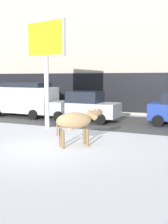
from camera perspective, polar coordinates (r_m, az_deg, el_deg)
ground_plane at (r=10.22m, az=-9.32°, el=-8.04°), size 120.00×120.00×0.00m
road_strip at (r=16.73m, az=4.34°, el=-2.00°), size 60.00×5.60×0.01m
building_facade at (r=23.28m, az=10.12°, el=16.51°), size 44.00×6.10×13.00m
cow_tan at (r=10.59m, az=-1.77°, el=-1.92°), size 1.68×1.58×1.54m
billboard at (r=14.57m, az=-7.97°, el=13.60°), size 2.50×0.74×5.56m
car_white_van at (r=19.27m, az=-12.54°, el=2.77°), size 4.64×2.20×2.32m
car_silver_sedan at (r=16.77m, az=0.20°, el=1.16°), size 4.24×2.06×1.84m
pedestrian_near_billboard at (r=21.46m, az=-5.67°, el=2.37°), size 0.36×0.24×1.73m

